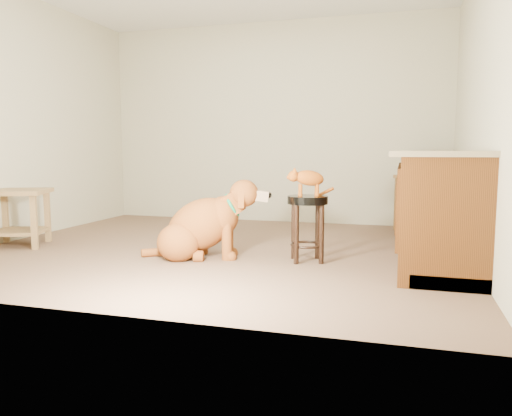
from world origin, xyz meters
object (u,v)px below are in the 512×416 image
(side_table, at_px, (19,209))
(tabby_kitten, at_px, (307,179))
(padded_stool, at_px, (307,215))
(wood_stool, at_px, (413,203))
(golden_retriever, at_px, (202,227))

(side_table, height_order, tabby_kitten, tabby_kitten)
(padded_stool, xyz_separation_m, wood_stool, (0.89, 1.89, -0.06))
(padded_stool, distance_m, side_table, 2.87)
(wood_stool, bearing_deg, tabby_kitten, -115.47)
(side_table, distance_m, golden_retriever, 1.95)
(padded_stool, xyz_separation_m, side_table, (-2.86, -0.12, -0.03))
(side_table, bearing_deg, tabby_kitten, 2.28)
(wood_stool, height_order, side_table, wood_stool)
(golden_retriever, bearing_deg, side_table, 164.86)
(padded_stool, distance_m, tabby_kitten, 0.31)
(side_table, bearing_deg, wood_stool, 28.07)
(golden_retriever, bearing_deg, wood_stool, 32.76)
(wood_stool, xyz_separation_m, tabby_kitten, (-0.90, -1.89, 0.37))
(wood_stool, relative_size, side_table, 0.93)
(padded_stool, relative_size, wood_stool, 0.86)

